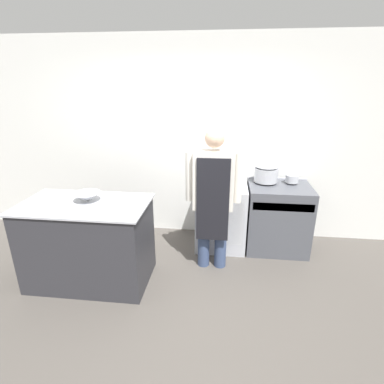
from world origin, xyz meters
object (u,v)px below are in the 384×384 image
object	(u,v)px
mixing_bowl	(87,197)
stove	(277,217)
sauce_pot	(292,179)
stock_pot	(266,173)
person_cook	(213,193)
fridge_unit	(221,215)
plastic_tub	(106,209)

from	to	relation	value
mixing_bowl	stove	bearing A→B (deg)	22.46
stove	sauce_pot	bearing A→B (deg)	35.83
stove	stock_pot	bearing A→B (deg)	147.31
person_cook	stock_pot	bearing A→B (deg)	44.90
fridge_unit	plastic_tub	bearing A→B (deg)	-133.48
plastic_tub	stock_pot	distance (m)	2.08
stove	fridge_unit	world-z (taller)	stove
stove	plastic_tub	bearing A→B (deg)	-147.95
plastic_tub	fridge_unit	bearing A→B (deg)	46.52
person_cook	plastic_tub	distance (m)	1.18
stove	plastic_tub	distance (m)	2.22
stove	sauce_pot	distance (m)	0.54
mixing_bowl	stock_pot	bearing A→B (deg)	26.92
person_cook	mixing_bowl	distance (m)	1.36
person_cook	sauce_pot	xyz separation A→B (m)	(0.98, 0.65, 0.00)
stove	plastic_tub	size ratio (longest dim) A/B	7.56
fridge_unit	stock_pot	distance (m)	0.81
person_cook	plastic_tub	world-z (taller)	person_cook
fridge_unit	stove	bearing A→B (deg)	-0.88
fridge_unit	mixing_bowl	size ratio (longest dim) A/B	3.02
mixing_bowl	stock_pot	size ratio (longest dim) A/B	0.95
stock_pot	mixing_bowl	bearing A→B (deg)	-153.08
sauce_pot	fridge_unit	bearing A→B (deg)	-173.50
plastic_tub	sauce_pot	bearing A→B (deg)	32.36
mixing_bowl	plastic_tub	world-z (taller)	mixing_bowl
plastic_tub	mixing_bowl	bearing A→B (deg)	139.15
fridge_unit	sauce_pot	bearing A→B (deg)	6.50
stove	person_cook	distance (m)	1.10
person_cook	stock_pot	xyz separation A→B (m)	(0.65, 0.65, 0.07)
stove	fridge_unit	xyz separation A→B (m)	(-0.73, 0.01, -0.01)
mixing_bowl	sauce_pot	xyz separation A→B (m)	(2.29, 1.00, -0.03)
person_cook	mixing_bowl	size ratio (longest dim) A/B	5.85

